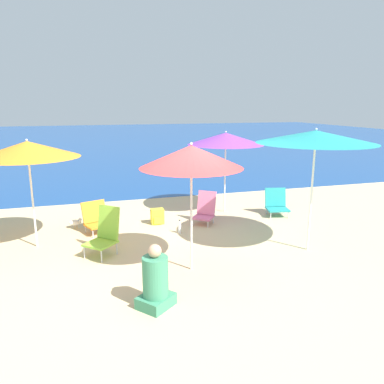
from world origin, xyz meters
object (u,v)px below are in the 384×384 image
(beach_umbrella_orange, at_px, (28,149))
(beach_chair_teal, at_px, (276,203))
(beach_umbrella_purple, at_px, (226,139))
(beach_chair_orange, at_px, (96,218))
(beach_chair_pink, at_px, (205,209))
(person_seated_near, at_px, (156,282))
(backpack_yellow, at_px, (157,216))
(beach_chair_lime, at_px, (105,232))
(beach_umbrella_teal, at_px, (316,137))
(water_bottle, at_px, (180,228))
(beach_umbrella_red, at_px, (191,157))
(seagull, at_px, (76,222))

(beach_umbrella_orange, bearing_deg, beach_chair_teal, 5.95)
(beach_umbrella_purple, distance_m, beach_chair_orange, 3.58)
(beach_chair_pink, relative_size, person_seated_near, 0.82)
(beach_umbrella_orange, relative_size, beach_chair_orange, 3.08)
(person_seated_near, bearing_deg, backpack_yellow, 128.84)
(beach_umbrella_purple, height_order, beach_chair_lime, beach_umbrella_purple)
(beach_umbrella_teal, relative_size, beach_umbrella_purple, 1.11)
(beach_chair_teal, relative_size, backpack_yellow, 1.87)
(beach_chair_pink, distance_m, beach_chair_lime, 2.60)
(beach_chair_lime, distance_m, beach_chair_teal, 4.39)
(beach_chair_orange, xyz_separation_m, water_bottle, (1.67, -0.60, -0.19))
(beach_umbrella_purple, bearing_deg, beach_chair_teal, -29.49)
(beach_umbrella_purple, xyz_separation_m, person_seated_near, (-2.55, -4.00, -1.48))
(beach_chair_lime, relative_size, backpack_yellow, 2.49)
(beach_umbrella_teal, relative_size, beach_umbrella_orange, 1.10)
(beach_chair_teal, distance_m, person_seated_near, 4.98)
(beach_umbrella_red, height_order, beach_umbrella_orange, beach_umbrella_red)
(beach_umbrella_red, relative_size, beach_chair_orange, 3.13)
(beach_umbrella_red, height_order, beach_chair_pink, beach_umbrella_red)
(beach_umbrella_orange, height_order, beach_umbrella_purple, beach_umbrella_orange)
(beach_umbrella_orange, relative_size, person_seated_near, 2.31)
(beach_chair_teal, bearing_deg, beach_chair_pink, -164.31)
(beach_chair_orange, bearing_deg, person_seated_near, -100.83)
(backpack_yellow, height_order, water_bottle, backpack_yellow)
(beach_umbrella_purple, height_order, beach_chair_pink, beach_umbrella_purple)
(beach_umbrella_orange, distance_m, seagull, 2.07)
(person_seated_near, xyz_separation_m, backpack_yellow, (0.73, 3.51, -0.19))
(beach_umbrella_teal, distance_m, person_seated_near, 3.76)
(beach_umbrella_purple, xyz_separation_m, beach_chair_pink, (-0.77, -0.75, -1.51))
(seagull, bearing_deg, water_bottle, -24.47)
(beach_chair_teal, bearing_deg, beach_umbrella_red, -128.30)
(beach_umbrella_red, distance_m, beach_chair_pink, 2.91)
(beach_umbrella_purple, bearing_deg, beach_chair_lime, -147.60)
(beach_chair_orange, distance_m, water_bottle, 1.78)
(beach_umbrella_red, height_order, seagull, beach_umbrella_red)
(beach_umbrella_red, relative_size, water_bottle, 7.15)
(beach_umbrella_red, height_order, beach_umbrella_purple, beach_umbrella_red)
(seagull, bearing_deg, beach_umbrella_red, -55.94)
(backpack_yellow, bearing_deg, water_bottle, -67.22)
(water_bottle, bearing_deg, seagull, 155.53)
(beach_umbrella_purple, distance_m, beach_chair_lime, 3.91)
(beach_umbrella_orange, height_order, beach_chair_teal, beach_umbrella_orange)
(beach_umbrella_purple, height_order, water_bottle, beach_umbrella_purple)
(beach_umbrella_orange, xyz_separation_m, beach_chair_orange, (1.14, 0.54, -1.56))
(beach_umbrella_orange, bearing_deg, seagull, 51.56)
(beach_chair_pink, xyz_separation_m, beach_chair_teal, (1.88, 0.12, -0.03))
(beach_umbrella_orange, bearing_deg, beach_umbrella_purple, 15.49)
(beach_chair_orange, bearing_deg, backpack_yellow, -14.10)
(beach_chair_lime, xyz_separation_m, person_seated_near, (0.52, -2.05, -0.06))
(beach_umbrella_orange, distance_m, beach_umbrella_purple, 4.47)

